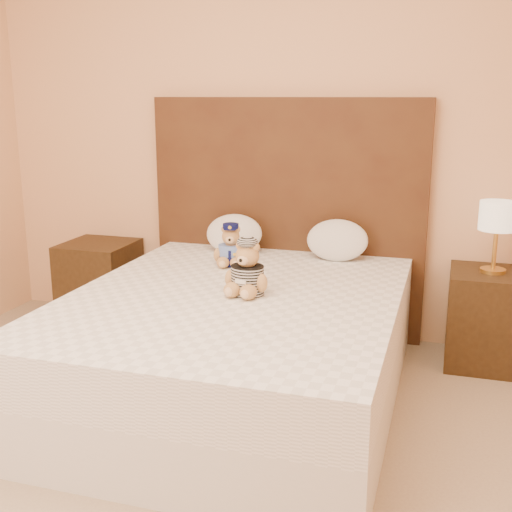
{
  "coord_description": "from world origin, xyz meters",
  "views": [
    {
      "loc": [
        1.0,
        -1.69,
        1.51
      ],
      "look_at": [
        0.03,
        1.45,
        0.68
      ],
      "focal_mm": 45.0,
      "sensor_mm": 36.0,
      "label": 1
    }
  ],
  "objects_px": {
    "nightstand_right": "(488,319)",
    "teddy_prisoner": "(247,268)",
    "nightstand_left": "(100,282)",
    "lamp": "(498,220)",
    "bed": "(236,345)",
    "teddy_police": "(231,245)",
    "pillow_left": "(234,232)",
    "pillow_right": "(337,238)"
  },
  "relations": [
    {
      "from": "lamp",
      "to": "nightstand_right",
      "type": "bearing_deg",
      "value": 0.0
    },
    {
      "from": "pillow_left",
      "to": "lamp",
      "type": "bearing_deg",
      "value": -1.12
    },
    {
      "from": "teddy_prisoner",
      "to": "teddy_police",
      "type": "bearing_deg",
      "value": 126.32
    },
    {
      "from": "bed",
      "to": "lamp",
      "type": "bearing_deg",
      "value": 32.62
    },
    {
      "from": "nightstand_right",
      "to": "teddy_prisoner",
      "type": "relative_size",
      "value": 2.03
    },
    {
      "from": "bed",
      "to": "teddy_police",
      "type": "relative_size",
      "value": 8.21
    },
    {
      "from": "nightstand_right",
      "to": "pillow_right",
      "type": "height_order",
      "value": "pillow_right"
    },
    {
      "from": "nightstand_left",
      "to": "pillow_right",
      "type": "distance_m",
      "value": 1.66
    },
    {
      "from": "pillow_left",
      "to": "pillow_right",
      "type": "height_order",
      "value": "pillow_right"
    },
    {
      "from": "teddy_police",
      "to": "pillow_right",
      "type": "distance_m",
      "value": 0.65
    },
    {
      "from": "nightstand_right",
      "to": "teddy_prisoner",
      "type": "height_order",
      "value": "teddy_prisoner"
    },
    {
      "from": "nightstand_right",
      "to": "pillow_left",
      "type": "bearing_deg",
      "value": 178.88
    },
    {
      "from": "teddy_police",
      "to": "bed",
      "type": "bearing_deg",
      "value": -81.3
    },
    {
      "from": "lamp",
      "to": "teddy_prisoner",
      "type": "bearing_deg",
      "value": -146.3
    },
    {
      "from": "teddy_prisoner",
      "to": "nightstand_left",
      "type": "bearing_deg",
      "value": 157.71
    },
    {
      "from": "lamp",
      "to": "pillow_left",
      "type": "relative_size",
      "value": 1.1
    },
    {
      "from": "pillow_right",
      "to": "teddy_police",
      "type": "bearing_deg",
      "value": -150.64
    },
    {
      "from": "teddy_police",
      "to": "nightstand_right",
      "type": "bearing_deg",
      "value": -1.45
    },
    {
      "from": "lamp",
      "to": "teddy_prisoner",
      "type": "xyz_separation_m",
      "value": [
        -1.19,
        -0.79,
        -0.16
      ]
    },
    {
      "from": "teddy_police",
      "to": "pillow_left",
      "type": "xyz_separation_m",
      "value": [
        -0.09,
        0.32,
        0.01
      ]
    },
    {
      "from": "bed",
      "to": "nightstand_right",
      "type": "xyz_separation_m",
      "value": [
        1.25,
        0.8,
        -0.0
      ]
    },
    {
      "from": "pillow_left",
      "to": "teddy_prisoner",
      "type": "bearing_deg",
      "value": -66.79
    },
    {
      "from": "teddy_prisoner",
      "to": "bed",
      "type": "bearing_deg",
      "value": -163.96
    },
    {
      "from": "lamp",
      "to": "pillow_left",
      "type": "bearing_deg",
      "value": 178.88
    },
    {
      "from": "bed",
      "to": "lamp",
      "type": "height_order",
      "value": "lamp"
    },
    {
      "from": "teddy_police",
      "to": "teddy_prisoner",
      "type": "distance_m",
      "value": 0.57
    },
    {
      "from": "nightstand_left",
      "to": "lamp",
      "type": "distance_m",
      "value": 2.56
    },
    {
      "from": "bed",
      "to": "teddy_police",
      "type": "bearing_deg",
      "value": 111.36
    },
    {
      "from": "bed",
      "to": "pillow_right",
      "type": "distance_m",
      "value": 0.99
    },
    {
      "from": "pillow_left",
      "to": "pillow_right",
      "type": "xyz_separation_m",
      "value": [
        0.65,
        0.0,
        0.0
      ]
    },
    {
      "from": "pillow_left",
      "to": "pillow_right",
      "type": "relative_size",
      "value": 0.99
    },
    {
      "from": "bed",
      "to": "pillow_right",
      "type": "relative_size",
      "value": 5.42
    },
    {
      "from": "nightstand_left",
      "to": "lamp",
      "type": "bearing_deg",
      "value": 0.0
    },
    {
      "from": "nightstand_left",
      "to": "teddy_prisoner",
      "type": "distance_m",
      "value": 1.59
    },
    {
      "from": "teddy_police",
      "to": "pillow_left",
      "type": "distance_m",
      "value": 0.33
    },
    {
      "from": "lamp",
      "to": "pillow_right",
      "type": "bearing_deg",
      "value": 178.06
    },
    {
      "from": "nightstand_right",
      "to": "lamp",
      "type": "relative_size",
      "value": 1.38
    },
    {
      "from": "nightstand_right",
      "to": "pillow_right",
      "type": "xyz_separation_m",
      "value": [
        -0.89,
        0.03,
        0.41
      ]
    },
    {
      "from": "pillow_left",
      "to": "nightstand_right",
      "type": "bearing_deg",
      "value": -1.12
    },
    {
      "from": "teddy_prisoner",
      "to": "pillow_right",
      "type": "distance_m",
      "value": 0.88
    },
    {
      "from": "nightstand_right",
      "to": "pillow_left",
      "type": "xyz_separation_m",
      "value": [
        -1.54,
        0.03,
        0.4
      ]
    },
    {
      "from": "nightstand_left",
      "to": "teddy_prisoner",
      "type": "xyz_separation_m",
      "value": [
        1.31,
        -0.79,
        0.41
      ]
    }
  ]
}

